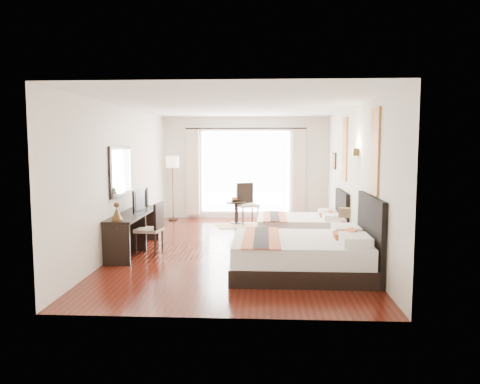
{
  "coord_description": "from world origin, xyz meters",
  "views": [
    {
      "loc": [
        0.53,
        -9.13,
        2.08
      ],
      "look_at": [
        0.03,
        0.34,
        1.09
      ],
      "focal_mm": 35.0,
      "sensor_mm": 36.0,
      "label": 1
    }
  ],
  "objects_px": {
    "fruit_bowl": "(235,201)",
    "window_chair": "(247,211)",
    "vase": "(344,226)",
    "floor_lamp": "(173,166)",
    "desk_chair": "(150,238)",
    "table_lamp": "(345,214)",
    "side_table": "(236,213)",
    "bed_far": "(302,226)",
    "television": "(137,200)",
    "bed_near": "(306,254)",
    "nightstand": "(343,242)",
    "console_desk": "(134,232)"
  },
  "relations": [
    {
      "from": "television",
      "to": "floor_lamp",
      "type": "bearing_deg",
      "value": 6.01
    },
    {
      "from": "bed_far",
      "to": "floor_lamp",
      "type": "distance_m",
      "value": 4.2
    },
    {
      "from": "floor_lamp",
      "to": "bed_near",
      "type": "bearing_deg",
      "value": -58.26
    },
    {
      "from": "side_table",
      "to": "window_chair",
      "type": "bearing_deg",
      "value": 0.98
    },
    {
      "from": "window_chair",
      "to": "floor_lamp",
      "type": "bearing_deg",
      "value": -124.8
    },
    {
      "from": "table_lamp",
      "to": "television",
      "type": "height_order",
      "value": "television"
    },
    {
      "from": "side_table",
      "to": "window_chair",
      "type": "height_order",
      "value": "window_chair"
    },
    {
      "from": "bed_far",
      "to": "desk_chair",
      "type": "height_order",
      "value": "bed_far"
    },
    {
      "from": "television",
      "to": "side_table",
      "type": "distance_m",
      "value": 3.56
    },
    {
      "from": "table_lamp",
      "to": "bed_near",
      "type": "bearing_deg",
      "value": -120.25
    },
    {
      "from": "side_table",
      "to": "table_lamp",
      "type": "bearing_deg",
      "value": -54.71
    },
    {
      "from": "vase",
      "to": "nightstand",
      "type": "bearing_deg",
      "value": 84.01
    },
    {
      "from": "nightstand",
      "to": "side_table",
      "type": "relative_size",
      "value": 0.85
    },
    {
      "from": "vase",
      "to": "console_desk",
      "type": "relative_size",
      "value": 0.06
    },
    {
      "from": "fruit_bowl",
      "to": "window_chair",
      "type": "relative_size",
      "value": 0.2
    },
    {
      "from": "nightstand",
      "to": "fruit_bowl",
      "type": "relative_size",
      "value": 2.29
    },
    {
      "from": "table_lamp",
      "to": "television",
      "type": "xyz_separation_m",
      "value": [
        -4.01,
        0.17,
        0.22
      ]
    },
    {
      "from": "desk_chair",
      "to": "nightstand",
      "type": "bearing_deg",
      "value": -170.49
    },
    {
      "from": "television",
      "to": "window_chair",
      "type": "distance_m",
      "value": 3.71
    },
    {
      "from": "floor_lamp",
      "to": "window_chair",
      "type": "xyz_separation_m",
      "value": [
        2.03,
        -0.43,
        -1.15
      ]
    },
    {
      "from": "nightstand",
      "to": "television",
      "type": "bearing_deg",
      "value": 176.45
    },
    {
      "from": "table_lamp",
      "to": "window_chair",
      "type": "bearing_deg",
      "value": 121.5
    },
    {
      "from": "console_desk",
      "to": "desk_chair",
      "type": "xyz_separation_m",
      "value": [
        0.36,
        -0.16,
        -0.08
      ]
    },
    {
      "from": "bed_far",
      "to": "vase",
      "type": "height_order",
      "value": "bed_far"
    },
    {
      "from": "vase",
      "to": "floor_lamp",
      "type": "bearing_deg",
      "value": 135.78
    },
    {
      "from": "desk_chair",
      "to": "floor_lamp",
      "type": "xyz_separation_m",
      "value": [
        -0.31,
        3.81,
        1.18
      ]
    },
    {
      "from": "desk_chair",
      "to": "window_chair",
      "type": "bearing_deg",
      "value": -109.12
    },
    {
      "from": "nightstand",
      "to": "table_lamp",
      "type": "height_order",
      "value": "table_lamp"
    },
    {
      "from": "vase",
      "to": "side_table",
      "type": "xyz_separation_m",
      "value": [
        -2.2,
        3.39,
        -0.28
      ]
    },
    {
      "from": "table_lamp",
      "to": "console_desk",
      "type": "distance_m",
      "value": 4.04
    },
    {
      "from": "table_lamp",
      "to": "vase",
      "type": "bearing_deg",
      "value": -103.79
    },
    {
      "from": "bed_near",
      "to": "desk_chair",
      "type": "bearing_deg",
      "value": 155.97
    },
    {
      "from": "side_table",
      "to": "bed_far",
      "type": "bearing_deg",
      "value": -49.96
    },
    {
      "from": "television",
      "to": "window_chair",
      "type": "relative_size",
      "value": 0.72
    },
    {
      "from": "desk_chair",
      "to": "window_chair",
      "type": "height_order",
      "value": "window_chair"
    },
    {
      "from": "bed_far",
      "to": "console_desk",
      "type": "bearing_deg",
      "value": -158.11
    },
    {
      "from": "bed_near",
      "to": "side_table",
      "type": "distance_m",
      "value": 4.84
    },
    {
      "from": "console_desk",
      "to": "floor_lamp",
      "type": "height_order",
      "value": "floor_lamp"
    },
    {
      "from": "bed_far",
      "to": "side_table",
      "type": "bearing_deg",
      "value": 130.04
    },
    {
      "from": "fruit_bowl",
      "to": "window_chair",
      "type": "xyz_separation_m",
      "value": [
        0.33,
        0.01,
        -0.28
      ]
    },
    {
      "from": "floor_lamp",
      "to": "window_chair",
      "type": "relative_size",
      "value": 1.66
    },
    {
      "from": "fruit_bowl",
      "to": "console_desk",
      "type": "bearing_deg",
      "value": -118.52
    },
    {
      "from": "side_table",
      "to": "nightstand",
      "type": "bearing_deg",
      "value": -55.84
    },
    {
      "from": "bed_near",
      "to": "nightstand",
      "type": "relative_size",
      "value": 4.57
    },
    {
      "from": "bed_far",
      "to": "desk_chair",
      "type": "relative_size",
      "value": 1.95
    },
    {
      "from": "table_lamp",
      "to": "side_table",
      "type": "bearing_deg",
      "value": 125.29
    },
    {
      "from": "nightstand",
      "to": "console_desk",
      "type": "xyz_separation_m",
      "value": [
        -3.99,
        0.05,
        0.14
      ]
    },
    {
      "from": "television",
      "to": "window_chair",
      "type": "xyz_separation_m",
      "value": [
        2.05,
        3.02,
        -0.65
      ]
    },
    {
      "from": "vase",
      "to": "table_lamp",
      "type": "bearing_deg",
      "value": 76.21
    },
    {
      "from": "console_desk",
      "to": "floor_lamp",
      "type": "xyz_separation_m",
      "value": [
        0.05,
        3.65,
        1.1
      ]
    }
  ]
}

